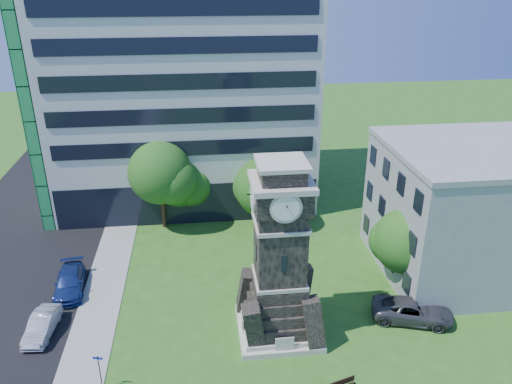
{
  "coord_description": "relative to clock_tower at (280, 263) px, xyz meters",
  "views": [
    {
      "loc": [
        -1.69,
        -24.76,
        22.37
      ],
      "look_at": [
        2.14,
        7.58,
        7.82
      ],
      "focal_mm": 35.0,
      "sensor_mm": 36.0,
      "label": 1
    }
  ],
  "objects": [
    {
      "name": "tree_nc",
      "position": [
        -6.73,
        17.89,
        -1.38
      ],
      "size": [
        6.02,
        5.47,
        6.8
      ],
      "rotation": [
        0.0,
        0.0,
        0.25
      ],
      "color": "#332114",
      "rests_on": "ground"
    },
    {
      "name": "tree_ne",
      "position": [
        1.22,
        15.02,
        -1.41
      ],
      "size": [
        6.27,
        5.7,
        6.89
      ],
      "rotation": [
        0.0,
        0.0,
        -0.05
      ],
      "color": "#332114",
      "rests_on": "ground"
    },
    {
      "name": "tree_nw",
      "position": [
        -8.31,
        16.01,
        0.02
      ],
      "size": [
        6.39,
        5.81,
        8.42
      ],
      "rotation": [
        0.0,
        0.0,
        -0.41
      ],
      "color": "#332114",
      "rests_on": "ground"
    },
    {
      "name": "sidewalk",
      "position": [
        -12.5,
        3.0,
        -5.25
      ],
      "size": [
        3.0,
        70.0,
        0.06
      ],
      "primitive_type": "cube",
      "color": "gray",
      "rests_on": "ground"
    },
    {
      "name": "street_sign",
      "position": [
        -11.02,
        -3.93,
        -3.78
      ],
      "size": [
        0.58,
        0.06,
        2.4
      ],
      "rotation": [
        0.0,
        0.0,
        -0.22
      ],
      "color": "black",
      "rests_on": "ground"
    },
    {
      "name": "car_street_north",
      "position": [
        -14.98,
        6.36,
        -4.54
      ],
      "size": [
        2.57,
        5.26,
        1.47
      ],
      "primitive_type": "imported",
      "rotation": [
        0.0,
        0.0,
        0.1
      ],
      "color": "navy",
      "rests_on": "ground"
    },
    {
      "name": "car_east_lot",
      "position": [
        9.41,
        -0.03,
        -4.51
      ],
      "size": [
        6.04,
        4.06,
        1.54
      ],
      "primitive_type": "imported",
      "rotation": [
        0.0,
        0.0,
        1.27
      ],
      "color": "#444549",
      "rests_on": "ground"
    },
    {
      "name": "car_street_mid",
      "position": [
        -15.74,
        1.47,
        -4.6
      ],
      "size": [
        1.77,
        4.22,
        1.36
      ],
      "primitive_type": "imported",
      "rotation": [
        0.0,
        0.0,
        -0.08
      ],
      "color": "#AAAEB2",
      "rests_on": "ground"
    },
    {
      "name": "office_low",
      "position": [
        16.97,
        6.0,
        -0.07
      ],
      "size": [
        15.2,
        12.2,
        10.4
      ],
      "color": "#999C9E",
      "rests_on": "ground"
    },
    {
      "name": "office_tall",
      "position": [
        -6.2,
        23.84,
        8.94
      ],
      "size": [
        26.2,
        15.11,
        28.6
      ],
      "color": "silver",
      "rests_on": "ground"
    },
    {
      "name": "ground",
      "position": [
        -3.0,
        -2.0,
        -5.28
      ],
      "size": [
        160.0,
        160.0,
        0.0
      ],
      "primitive_type": "plane",
      "color": "#2A5F1B",
      "rests_on": "ground"
    },
    {
      "name": "tree_east",
      "position": [
        10.25,
        3.92,
        -1.45
      ],
      "size": [
        5.44,
        4.94,
        6.46
      ],
      "rotation": [
        0.0,
        0.0,
        0.34
      ],
      "color": "#332114",
      "rests_on": "ground"
    },
    {
      "name": "clock_tower",
      "position": [
        0.0,
        0.0,
        0.0
      ],
      "size": [
        5.4,
        5.4,
        12.22
      ],
      "color": "beige",
      "rests_on": "ground"
    }
  ]
}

